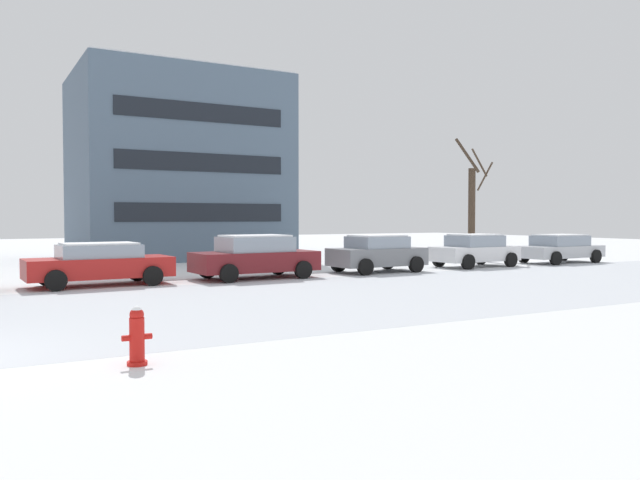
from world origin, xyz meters
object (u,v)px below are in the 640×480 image
Objects in this scene: parked_car_red at (99,263)px; parked_car_white at (475,250)px; parked_car_gray at (377,253)px; parked_car_silver at (560,248)px; parked_car_maroon at (255,256)px; fire_hydrant at (137,335)px.

parked_car_red is 15.96m from parked_car_white.
parked_car_gray is at bearing -0.83° from parked_car_red.
parked_car_silver is at bearing -0.47° from parked_car_red.
parked_car_maroon is (5.32, -0.20, 0.07)m from parked_car_red.
parked_car_red is 1.16× the size of parked_car_gray.
parked_car_gray reaches higher than fire_hydrant.
parked_car_white is (5.32, 0.12, -0.02)m from parked_car_gray.
fire_hydrant is 0.23× the size of parked_car_gray.
parked_car_maroon reaches higher than parked_car_red.
fire_hydrant is at bearing -136.64° from parked_car_gray.
parked_car_white reaches higher than parked_car_silver.
parked_car_silver is (21.28, -0.17, -0.01)m from parked_car_red.
parked_car_maroon is at bearing -2.16° from parked_car_red.
parked_car_white is 5.32m from parked_car_silver.
parked_car_gray reaches higher than parked_car_white.
parked_car_maroon reaches higher than parked_car_gray.
parked_car_gray is (5.32, 0.05, -0.03)m from parked_car_maroon.
fire_hydrant is 20.92m from parked_car_white.
fire_hydrant is 0.20× the size of parked_car_maroon.
parked_car_red is (1.48, 11.59, 0.27)m from fire_hydrant.
parked_car_red is 21.28m from parked_car_silver.
parked_car_silver is (15.96, 0.03, -0.08)m from parked_car_maroon.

